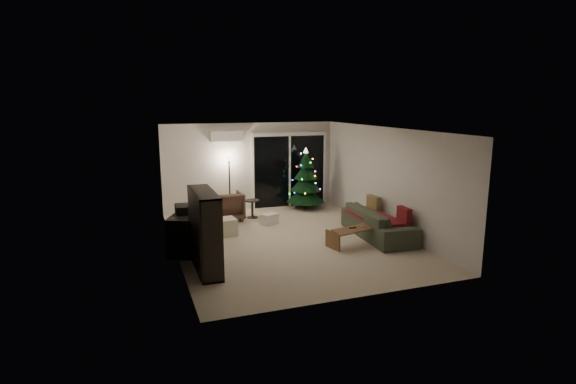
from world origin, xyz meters
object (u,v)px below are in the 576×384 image
object	(u,v)px
armchair	(227,206)
coffee_table	(359,237)
christmas_tree	(306,178)
bookshelf	(195,232)
media_cabinet	(187,231)
sofa	(378,223)

from	to	relation	value
armchair	coffee_table	xyz separation A→B (m)	(2.23, -3.13, -0.17)
christmas_tree	armchair	bearing A→B (deg)	-168.10
bookshelf	christmas_tree	size ratio (longest dim) A/B	0.83
bookshelf	coffee_table	size ratio (longest dim) A/B	1.15
media_cabinet	coffee_table	bearing A→B (deg)	8.22
media_cabinet	christmas_tree	bearing A→B (deg)	58.96
bookshelf	coffee_table	distance (m)	3.60
coffee_table	armchair	bearing A→B (deg)	111.41
media_cabinet	sofa	world-z (taller)	media_cabinet
armchair	christmas_tree	xyz separation A→B (m)	(2.45, 0.52, 0.52)
media_cabinet	christmas_tree	size ratio (longest dim) A/B	0.72
media_cabinet	christmas_tree	xyz separation A→B (m)	(3.77, 2.66, 0.49)
media_cabinet	armchair	size ratio (longest dim) A/B	1.56
christmas_tree	media_cabinet	bearing A→B (deg)	-144.81
media_cabinet	armchair	xyz separation A→B (m)	(1.32, 2.14, -0.03)
sofa	christmas_tree	bearing A→B (deg)	13.11
bookshelf	armchair	distance (m)	3.67
bookshelf	christmas_tree	world-z (taller)	christmas_tree
media_cabinet	sofa	size ratio (longest dim) A/B	0.57
bookshelf	sofa	size ratio (longest dim) A/B	0.65
media_cabinet	christmas_tree	distance (m)	4.64
bookshelf	christmas_tree	bearing A→B (deg)	23.42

